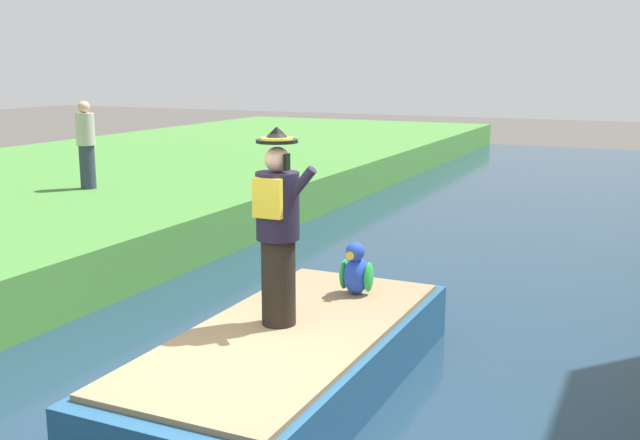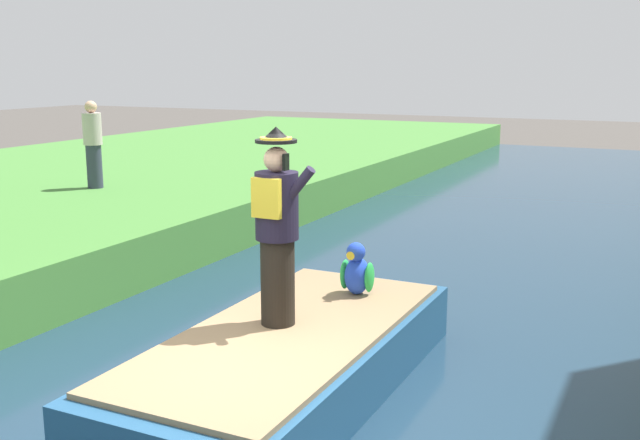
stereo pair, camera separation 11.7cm
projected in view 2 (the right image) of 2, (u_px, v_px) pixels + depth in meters
canal_water at (240, 435)px, 6.28m from camera, size 6.50×48.00×0.10m
boat at (288, 360)px, 6.97m from camera, size 1.82×4.21×0.61m
person_pirate at (277, 228)px, 6.86m from camera, size 0.61×0.42×1.85m
parrot_plush at (357, 272)px, 7.90m from camera, size 0.36×0.35×0.57m
person_bystander at (93, 144)px, 13.72m from camera, size 0.34×0.34×1.60m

